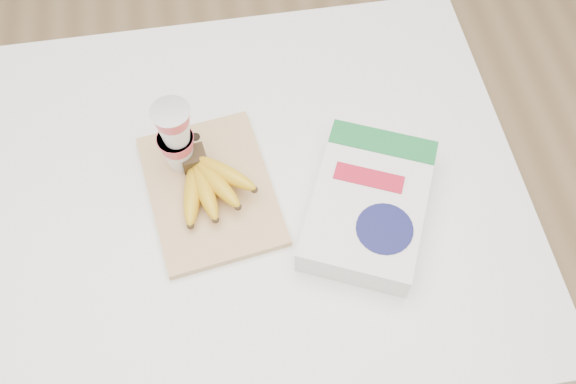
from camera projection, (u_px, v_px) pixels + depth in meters
The scene contains 6 objects.
room at pixel (139, 93), 0.96m from camera, with size 4.00×4.00×4.00m.
table at pixel (203, 295), 1.69m from camera, with size 1.37×0.91×1.03m, color white.
cutting_board at pixel (211, 190), 1.24m from camera, with size 0.23×0.32×0.02m, color tan.
bananas at pixel (208, 182), 1.21m from camera, with size 0.16×0.17×0.06m.
yogurt_stack at pixel (175, 136), 1.19m from camera, with size 0.08×0.07×0.17m.
cereal_box at pixel (369, 204), 1.20m from camera, with size 0.31×0.36×0.07m.
Camera 1 is at (0.12, -0.64, 2.11)m, focal length 40.00 mm.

